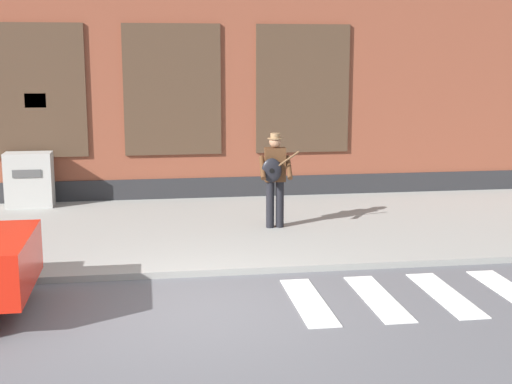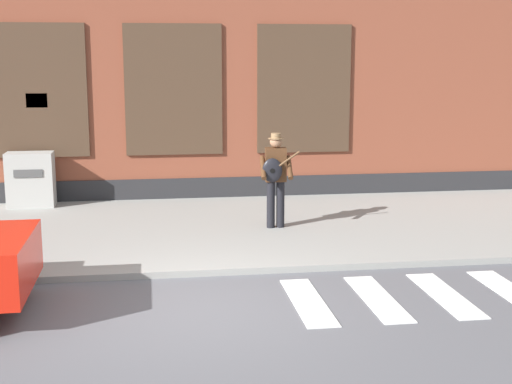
% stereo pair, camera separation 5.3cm
% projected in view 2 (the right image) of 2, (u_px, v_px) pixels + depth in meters
% --- Properties ---
extents(ground_plane, '(160.00, 160.00, 0.00)m').
position_uv_depth(ground_plane, '(194.00, 310.00, 9.18)').
color(ground_plane, '#56565B').
extents(sidewalk, '(28.00, 5.56, 0.10)m').
position_uv_depth(sidewalk, '(181.00, 230.00, 13.21)').
color(sidewalk, gray).
rests_on(sidewalk, ground).
extents(building_backdrop, '(28.00, 4.06, 8.18)m').
position_uv_depth(building_backdrop, '(170.00, 20.00, 17.10)').
color(building_backdrop, brown).
rests_on(building_backdrop, ground).
extents(crosswalk, '(5.20, 1.90, 0.01)m').
position_uv_depth(crosswalk, '(478.00, 293.00, 9.79)').
color(crosswalk, silver).
rests_on(crosswalk, ground).
extents(busker, '(0.71, 0.55, 1.75)m').
position_uv_depth(busker, '(275.00, 175.00, 12.98)').
color(busker, black).
rests_on(busker, sidewalk).
extents(utility_box, '(0.96, 0.54, 1.15)m').
position_uv_depth(utility_box, '(31.00, 180.00, 14.93)').
color(utility_box, '#ADADA8').
rests_on(utility_box, sidewalk).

